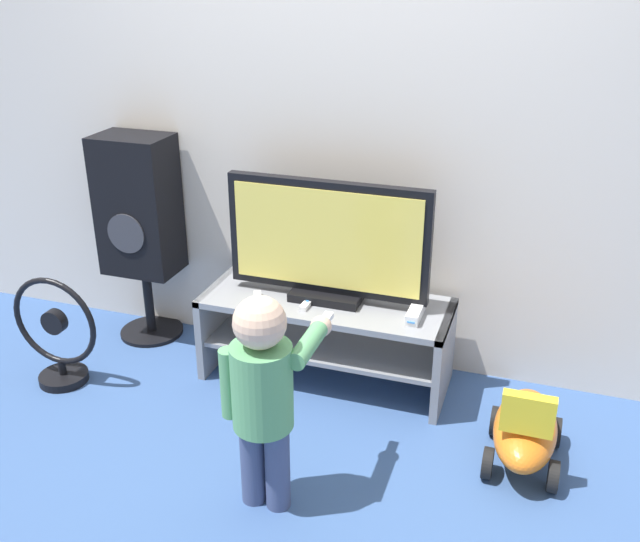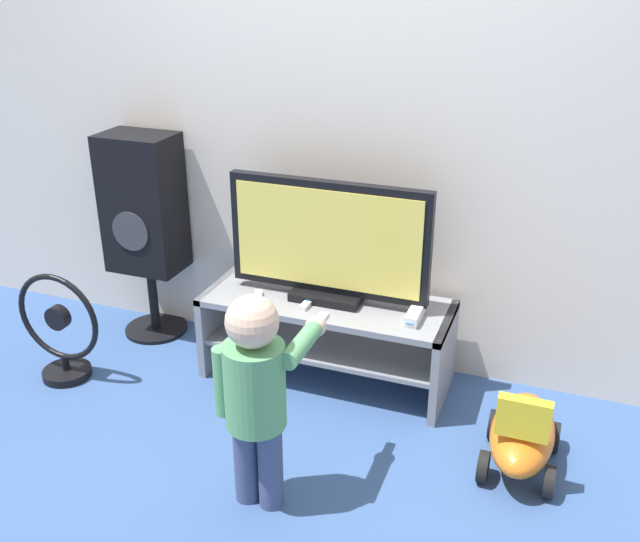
% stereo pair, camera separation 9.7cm
% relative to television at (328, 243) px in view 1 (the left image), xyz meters
% --- Properties ---
extents(ground_plane, '(16.00, 16.00, 0.00)m').
position_rel_television_xyz_m(ground_plane, '(0.00, -0.24, -0.71)').
color(ground_plane, '#38568C').
extents(wall_back, '(10.00, 0.06, 2.60)m').
position_rel_television_xyz_m(wall_back, '(0.00, 0.28, 0.59)').
color(wall_back, silver).
rests_on(wall_back, ground_plane).
extents(tv_stand, '(1.18, 0.44, 0.42)m').
position_rel_television_xyz_m(tv_stand, '(0.00, -0.02, -0.42)').
color(tv_stand, gray).
rests_on(tv_stand, ground_plane).
extents(television, '(0.95, 0.20, 0.58)m').
position_rel_television_xyz_m(television, '(0.00, 0.00, 0.00)').
color(television, black).
rests_on(television, tv_stand).
extents(game_console, '(0.06, 0.19, 0.05)m').
position_rel_television_xyz_m(game_console, '(0.43, -0.06, -0.26)').
color(game_console, white).
rests_on(game_console, tv_stand).
extents(remote_primary, '(0.09, 0.13, 0.03)m').
position_rel_television_xyz_m(remote_primary, '(-0.30, -0.13, -0.27)').
color(remote_primary, white).
rests_on(remote_primary, tv_stand).
extents(remote_secondary, '(0.04, 0.13, 0.03)m').
position_rel_television_xyz_m(remote_secondary, '(-0.06, -0.10, -0.27)').
color(remote_secondary, white).
rests_on(remote_secondary, tv_stand).
extents(child, '(0.33, 0.49, 0.87)m').
position_rel_television_xyz_m(child, '(0.06, -0.91, -0.20)').
color(child, '#3F4C72').
rests_on(child, ground_plane).
extents(speaker_tower, '(0.38, 0.34, 1.10)m').
position_rel_television_xyz_m(speaker_tower, '(-1.05, 0.10, 0.01)').
color(speaker_tower, black).
rests_on(speaker_tower, ground_plane).
extents(floor_fan, '(0.45, 0.23, 0.55)m').
position_rel_television_xyz_m(floor_fan, '(-1.20, -0.46, -0.46)').
color(floor_fan, black).
rests_on(floor_fan, ground_plane).
extents(ride_on_toy, '(0.29, 0.54, 0.41)m').
position_rel_television_xyz_m(ride_on_toy, '(0.96, -0.37, -0.55)').
color(ride_on_toy, orange).
rests_on(ride_on_toy, ground_plane).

